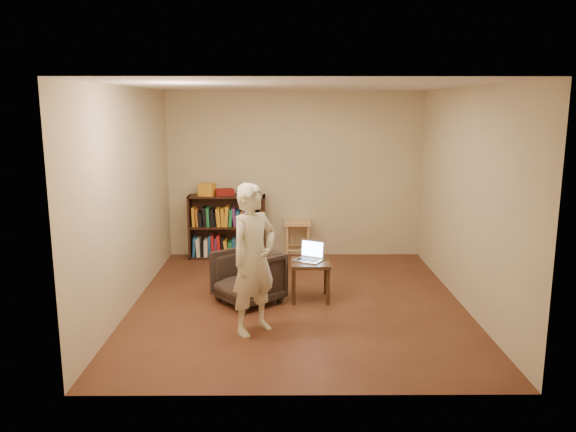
{
  "coord_description": "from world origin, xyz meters",
  "views": [
    {
      "loc": [
        -0.16,
        -6.56,
        2.39
      ],
      "look_at": [
        -0.12,
        0.35,
        1.02
      ],
      "focal_mm": 35.0,
      "sensor_mm": 36.0,
      "label": 1
    }
  ],
  "objects_px": {
    "bookshelf": "(227,230)",
    "side_table": "(310,268)",
    "armchair": "(248,277)",
    "stool": "(298,228)",
    "laptop": "(310,256)",
    "person": "(254,259)"
  },
  "relations": [
    {
      "from": "stool",
      "to": "person",
      "type": "bearing_deg",
      "value": -100.22
    },
    {
      "from": "bookshelf",
      "to": "side_table",
      "type": "bearing_deg",
      "value": -58.21
    },
    {
      "from": "side_table",
      "to": "armchair",
      "type": "bearing_deg",
      "value": -172.3
    },
    {
      "from": "armchair",
      "to": "person",
      "type": "relative_size",
      "value": 0.44
    },
    {
      "from": "stool",
      "to": "laptop",
      "type": "relative_size",
      "value": 1.5
    },
    {
      "from": "side_table",
      "to": "laptop",
      "type": "height_order",
      "value": "laptop"
    },
    {
      "from": "armchair",
      "to": "side_table",
      "type": "xyz_separation_m",
      "value": [
        0.76,
        0.1,
        0.08
      ]
    },
    {
      "from": "bookshelf",
      "to": "person",
      "type": "relative_size",
      "value": 0.75
    },
    {
      "from": "armchair",
      "to": "laptop",
      "type": "xyz_separation_m",
      "value": [
        0.76,
        0.16,
        0.22
      ]
    },
    {
      "from": "stool",
      "to": "laptop",
      "type": "bearing_deg",
      "value": -86.54
    },
    {
      "from": "armchair",
      "to": "laptop",
      "type": "height_order",
      "value": "laptop"
    },
    {
      "from": "armchair",
      "to": "stool",
      "type": "bearing_deg",
      "value": 121.93
    },
    {
      "from": "bookshelf",
      "to": "laptop",
      "type": "xyz_separation_m",
      "value": [
        1.22,
        -1.92,
        0.11
      ]
    },
    {
      "from": "bookshelf",
      "to": "armchair",
      "type": "distance_m",
      "value": 2.13
    },
    {
      "from": "stool",
      "to": "bookshelf",
      "type": "bearing_deg",
      "value": 176.7
    },
    {
      "from": "armchair",
      "to": "person",
      "type": "bearing_deg",
      "value": -32.56
    },
    {
      "from": "armchair",
      "to": "bookshelf",
      "type": "bearing_deg",
      "value": 152.26
    },
    {
      "from": "side_table",
      "to": "person",
      "type": "relative_size",
      "value": 0.3
    },
    {
      "from": "bookshelf",
      "to": "side_table",
      "type": "xyz_separation_m",
      "value": [
        1.22,
        -1.98,
        -0.03
      ]
    },
    {
      "from": "side_table",
      "to": "stool",
      "type": "bearing_deg",
      "value": 93.45
    },
    {
      "from": "side_table",
      "to": "person",
      "type": "height_order",
      "value": "person"
    },
    {
      "from": "bookshelf",
      "to": "laptop",
      "type": "relative_size",
      "value": 3.02
    }
  ]
}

